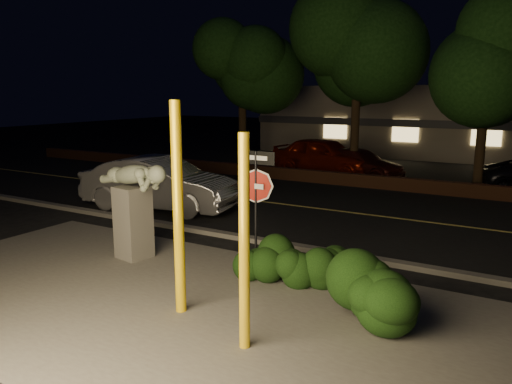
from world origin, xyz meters
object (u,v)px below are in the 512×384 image
Objects in this scene: yellow_pole_right at (244,245)px; silver_sedan at (160,184)px; parked_car_red at (324,156)px; sculpture at (133,199)px; parked_car_darkred at (359,163)px; yellow_pole_left at (178,210)px; signpost at (256,186)px.

silver_sedan is at bearing 138.30° from yellow_pole_right.
parked_car_red is (-5.05, 15.19, -0.74)m from yellow_pole_right.
sculpture is (-4.18, 2.18, -0.22)m from yellow_pole_right.
yellow_pole_right reaches higher than sculpture.
silver_sedan is 1.19× the size of parked_car_darkred.
parked_car_red is 1.15× the size of parked_car_darkred.
yellow_pole_left is 15.13m from parked_car_red.
yellow_pole_left reaches higher than sculpture.
yellow_pole_left reaches higher than parked_car_red.
silver_sedan is (-5.29, 5.61, -0.95)m from yellow_pole_left.
yellow_pole_left is 0.71× the size of silver_sedan.
sculpture is 0.44× the size of silver_sedan.
parked_car_red is (-3.55, 12.28, -0.95)m from signpost.
signpost is (-1.50, 2.91, 0.21)m from yellow_pole_right.
yellow_pole_right reaches higher than parked_car_red.
parked_car_darkred is (-3.41, 15.12, -0.96)m from yellow_pole_right.
signpost reaches higher than parked_car_red.
yellow_pole_left is 7.77m from silver_sedan.
sculpture is at bearing 152.46° from yellow_pole_right.
parked_car_darkred is at bearing 96.07° from sculpture.
silver_sedan is 9.65m from parked_car_darkred.
yellow_pole_left reaches higher than signpost.
signpost is at bearing -157.78° from parked_car_red.
parked_car_red is at bearing 103.34° from yellow_pole_left.
yellow_pole_left is at bearing -160.54° from parked_car_red.
signpost is (0.06, 2.42, 0.00)m from yellow_pole_left.
yellow_pole_right is 0.75× the size of parked_car_darkred.
parked_car_red is at bearing 103.30° from sculpture.
yellow_pole_right is at bearing -63.43° from signpost.
yellow_pole_right is 16.03m from parked_car_red.
sculpture is at bearing -165.49° from signpost.
silver_sedan is at bearing 172.63° from parked_car_darkred.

